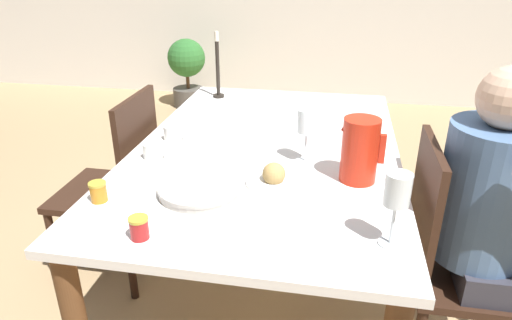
# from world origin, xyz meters

# --- Properties ---
(ground_plane) EXTENTS (20.00, 20.00, 0.00)m
(ground_plane) POSITION_xyz_m (0.00, 0.00, 0.00)
(ground_plane) COLOR tan
(dining_table) EXTENTS (1.04, 1.62, 0.75)m
(dining_table) POSITION_xyz_m (0.00, 0.00, 0.65)
(dining_table) COLOR white
(dining_table) RESTS_ON ground_plane
(chair_person_side) EXTENTS (0.42, 0.42, 0.91)m
(chair_person_side) POSITION_xyz_m (0.70, -0.27, 0.49)
(chair_person_side) COLOR #331E14
(chair_person_side) RESTS_ON ground_plane
(chair_opposite) EXTENTS (0.42, 0.42, 0.91)m
(chair_opposite) POSITION_xyz_m (-0.70, 0.05, 0.49)
(chair_opposite) COLOR #331E14
(chair_opposite) RESTS_ON ground_plane
(person_seated) EXTENTS (0.39, 0.41, 1.18)m
(person_seated) POSITION_xyz_m (0.79, -0.29, 0.70)
(person_seated) COLOR #33333D
(person_seated) RESTS_ON ground_plane
(red_pitcher) EXTENTS (0.15, 0.12, 0.22)m
(red_pitcher) POSITION_xyz_m (0.35, -0.23, 0.86)
(red_pitcher) COLOR red
(red_pitcher) RESTS_ON dining_table
(wine_glass_water) EXTENTS (0.07, 0.07, 0.20)m
(wine_glass_water) POSITION_xyz_m (0.16, -0.12, 0.90)
(wine_glass_water) COLOR white
(wine_glass_water) RESTS_ON dining_table
(wine_glass_juice) EXTENTS (0.07, 0.07, 0.21)m
(wine_glass_juice) POSITION_xyz_m (0.43, -0.60, 0.91)
(wine_glass_juice) COLOR white
(wine_glass_juice) RESTS_ON dining_table
(teacup_near_person) EXTENTS (0.12, 0.12, 0.07)m
(teacup_near_person) POSITION_xyz_m (-0.40, -0.20, 0.78)
(teacup_near_person) COLOR white
(teacup_near_person) RESTS_ON dining_table
(teacup_across) EXTENTS (0.12, 0.12, 0.07)m
(teacup_across) POSITION_xyz_m (-0.39, -0.01, 0.78)
(teacup_across) COLOR white
(teacup_across) RESTS_ON dining_table
(serving_tray) EXTENTS (0.27, 0.27, 0.03)m
(serving_tray) POSITION_xyz_m (-0.15, -0.42, 0.77)
(serving_tray) COLOR #B7B2A8
(serving_tray) RESTS_ON dining_table
(bread_plate) EXTENTS (0.19, 0.19, 0.08)m
(bread_plate) POSITION_xyz_m (0.07, -0.31, 0.77)
(bread_plate) COLOR white
(bread_plate) RESTS_ON dining_table
(jam_jar_amber) EXTENTS (0.05, 0.05, 0.06)m
(jam_jar_amber) POSITION_xyz_m (-0.45, -0.53, 0.79)
(jam_jar_amber) COLOR #C67A1E
(jam_jar_amber) RESTS_ON dining_table
(jam_jar_red) EXTENTS (0.05, 0.05, 0.06)m
(jam_jar_red) POSITION_xyz_m (-0.24, -0.70, 0.79)
(jam_jar_red) COLOR #A81E1E
(jam_jar_red) RESTS_ON dining_table
(candlestick_tall) EXTENTS (0.06, 0.06, 0.35)m
(candlestick_tall) POSITION_xyz_m (-0.37, 0.63, 0.89)
(candlestick_tall) COLOR black
(candlestick_tall) RESTS_ON dining_table
(potted_plant) EXTENTS (0.38, 0.38, 0.69)m
(potted_plant) POSITION_xyz_m (-1.25, 2.68, 0.39)
(potted_plant) COLOR #4C4742
(potted_plant) RESTS_ON ground_plane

